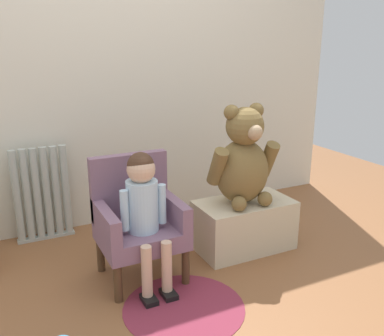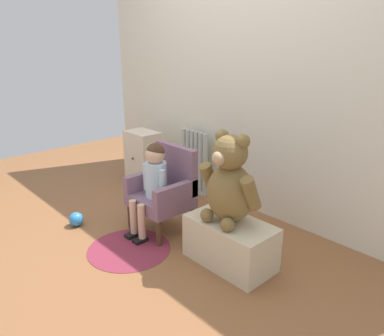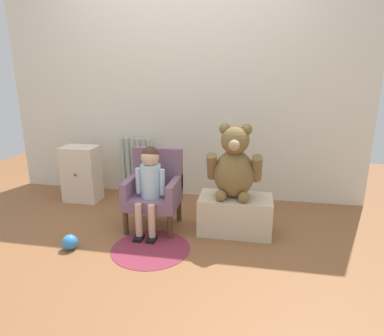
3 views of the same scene
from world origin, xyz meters
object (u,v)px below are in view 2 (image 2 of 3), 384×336
Objects in this scene: toy_ball at (76,219)px; child_figure at (153,176)px; small_dresser at (143,159)px; large_teddy_bear at (230,183)px; low_bench at (230,243)px; floor_rug at (129,249)px; child_armchair at (165,190)px; radiator at (194,162)px.

child_figure is at bearing 38.54° from toy_ball.
large_teddy_bear is (1.61, -0.44, 0.30)m from small_dresser.
low_bench is at bearing -15.19° from small_dresser.
toy_ball reaches higher than floor_rug.
floor_rug is (-0.63, -0.42, -0.16)m from low_bench.
floor_rug is (0.09, -0.42, -0.34)m from child_armchair.
toy_ball is (-0.53, -0.42, -0.43)m from child_figure.
floor_rug is at bearing -66.10° from radiator.
small_dresser is at bearing 111.94° from toy_ball.
floor_rug is 0.63m from toy_ball.
child_figure is at bearing 105.42° from floor_rug.
small_dresser is at bearing 164.65° from large_teddy_bear.
low_bench is at bearing 33.97° from floor_rug.
child_figure is at bearing -90.00° from child_armchair.
radiator is at bearing 116.84° from child_figure.
floor_rug is 5.22× the size of toy_ball.
child_armchair reaches higher than small_dresser.
toy_ball is at bearing -134.77° from child_armchair.
radiator is 1.03× the size of large_teddy_bear.
low_bench is (1.13, -0.71, -0.16)m from radiator.
large_teddy_bear reaches higher than floor_rug.
small_dresser is at bearing 164.81° from low_bench.
radiator is 1.09× the size of small_dresser.
small_dresser is (-0.51, -0.27, -0.02)m from radiator.
child_armchair is 1.11× the size of large_teddy_bear.
floor_rug is at bearing -146.03° from low_bench.
radiator is 1.34m from large_teddy_bear.
child_figure is at bearing -171.01° from low_bench.
low_bench is at bearing -3.22° from large_teddy_bear.
low_bench is 0.99× the size of large_teddy_bear.
small_dresser is 0.79× the size of child_figure.
low_bench is at bearing -32.24° from radiator.
toy_ball is (-1.24, -0.54, -0.10)m from low_bench.
child_armchair is at bearing 101.44° from floor_rug.
child_figure is (0.42, -0.82, 0.17)m from radiator.
toy_ball is (0.39, -0.98, -0.23)m from small_dresser.
low_bench reaches higher than toy_ball.
child_figure is 0.79m from low_bench.
radiator is 1.28m from floor_rug.
child_armchair reaches higher than radiator.
large_teddy_bear is at bearing 176.78° from low_bench.
small_dresser is 1.08m from toy_ball.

